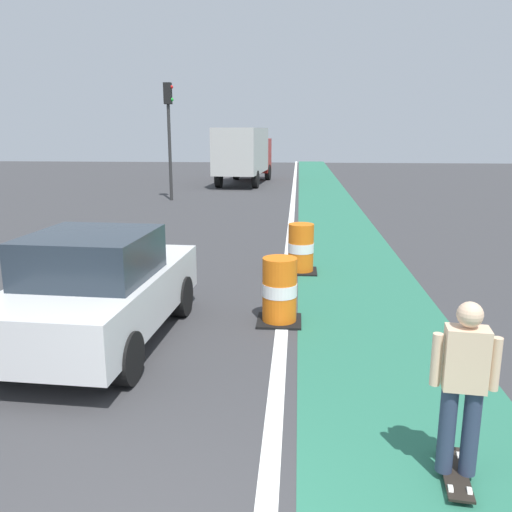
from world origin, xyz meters
TOP-DOWN VIEW (x-y plane):
  - bike_lane_strip at (2.40, 12.00)m, footprint 2.50×80.00m
  - lane_divider_stripe at (0.90, 12.00)m, footprint 0.20×80.00m
  - skateboarder_on_lane at (2.58, 1.26)m, footprint 0.57×0.82m
  - parked_sedan_nearest at (-1.74, 4.12)m, footprint 2.09×4.19m
  - traffic_barrel_front at (0.85, 5.19)m, footprint 0.73×0.73m
  - traffic_barrel_mid at (1.20, 8.41)m, footprint 0.73×0.73m
  - delivery_truck_down_block at (-2.06, 28.27)m, footprint 2.86×7.75m
  - traffic_light_corner at (-4.59, 20.55)m, footprint 0.41×0.32m

SIDE VIEW (x-z plane):
  - bike_lane_strip at x=2.40m, z-range 0.00..0.01m
  - lane_divider_stripe at x=0.90m, z-range 0.00..0.01m
  - traffic_barrel_front at x=0.85m, z-range -0.01..1.08m
  - traffic_barrel_mid at x=1.20m, z-range -0.01..1.08m
  - parked_sedan_nearest at x=-1.74m, z-range -0.02..1.68m
  - skateboarder_on_lane at x=2.58m, z-range 0.07..1.76m
  - delivery_truck_down_block at x=-2.06m, z-range 0.23..3.46m
  - traffic_light_corner at x=-4.59m, z-range 0.95..6.05m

